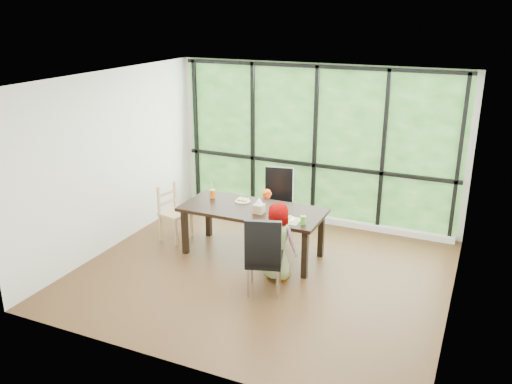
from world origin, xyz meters
TOP-DOWN VIEW (x-y plane):
  - ground at (0.00, 0.00)m, footprint 5.00×5.00m
  - back_wall at (0.00, 2.25)m, footprint 5.00×0.00m
  - foliage_backdrop at (0.00, 2.23)m, footprint 4.80×0.02m
  - window_mullions at (0.00, 2.19)m, footprint 4.80×0.06m
  - window_sill at (0.00, 2.15)m, footprint 4.80×0.12m
  - dining_table at (-0.37, 0.47)m, footprint 2.17×1.10m
  - chair_window_leather at (-0.35, 1.38)m, footprint 0.54×0.54m
  - chair_interior_leather at (0.22, -0.47)m, footprint 0.58×0.58m
  - chair_end_beech at (-1.73, 0.49)m, footprint 0.48×0.50m
  - child_toddler at (-0.37, 1.03)m, footprint 0.35×0.27m
  - child_older at (0.25, -0.05)m, footprint 0.57×0.40m
  - placemat at (0.24, 0.24)m, footprint 0.41×0.30m
  - plate_far at (-0.63, 0.67)m, footprint 0.23×0.23m
  - plate_near at (0.23, 0.27)m, footprint 0.24×0.24m
  - orange_cup at (-1.13, 0.63)m, footprint 0.08×0.08m
  - green_cup at (0.51, 0.19)m, footprint 0.08×0.08m
  - tissue_box at (-0.21, 0.34)m, footprint 0.15×0.15m
  - crepe_rolls_far at (-0.63, 0.67)m, footprint 0.20×0.12m
  - crepe_rolls_near at (0.23, 0.27)m, footprint 0.15×0.12m
  - straw_white at (-1.13, 0.63)m, footprint 0.01×0.04m
  - straw_pink at (0.51, 0.19)m, footprint 0.01×0.04m
  - tissue at (-0.21, 0.34)m, footprint 0.12×0.12m

SIDE VIEW (x-z plane):
  - ground at x=0.00m, z-range 0.00..0.00m
  - window_sill at x=0.00m, z-range 0.00..0.10m
  - dining_table at x=-0.37m, z-range 0.00..0.75m
  - child_toddler at x=-0.37m, z-range 0.00..0.86m
  - chair_end_beech at x=-1.73m, z-range 0.00..0.90m
  - chair_window_leather at x=-0.35m, z-range 0.00..1.08m
  - chair_interior_leather at x=0.22m, z-range 0.00..1.08m
  - child_older at x=0.25m, z-range 0.00..1.09m
  - placemat at x=0.24m, z-range 0.75..0.76m
  - plate_far at x=-0.63m, z-range 0.75..0.76m
  - plate_near at x=0.23m, z-range 0.75..0.77m
  - crepe_rolls_far at x=-0.63m, z-range 0.76..0.80m
  - crepe_rolls_near at x=0.23m, z-range 0.77..0.80m
  - green_cup at x=0.51m, z-range 0.75..0.87m
  - tissue_box at x=-0.21m, z-range 0.75..0.88m
  - orange_cup at x=-1.13m, z-range 0.75..0.88m
  - straw_pink at x=0.51m, z-range 0.81..1.01m
  - straw_white at x=-1.13m, z-range 0.82..1.02m
  - tissue at x=-0.21m, z-range 0.88..0.99m
  - back_wall at x=0.00m, z-range -1.15..3.85m
  - foliage_backdrop at x=0.00m, z-range 0.03..2.67m
  - window_mullions at x=0.00m, z-range 0.03..2.67m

